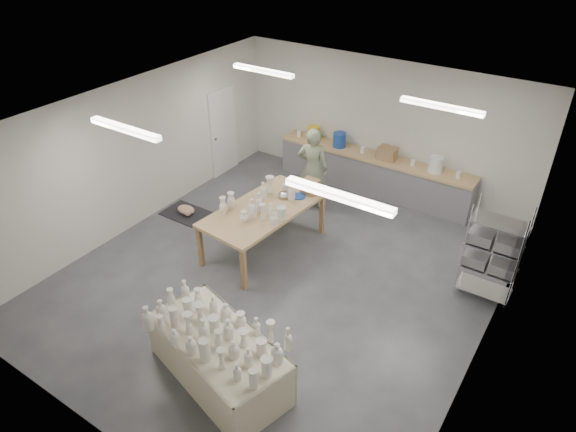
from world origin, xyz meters
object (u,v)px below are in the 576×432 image
Objects in this scene: work_table at (266,207)px; red_stool at (318,190)px; drying_table at (218,355)px; potter at (313,168)px.

red_stool is at bearing 98.26° from work_table.
work_table is (-1.28, 2.98, 0.48)m from drying_table.
drying_table is 0.93× the size of work_table.
potter is 0.71m from red_stool.
potter is 4.69× the size of red_stool.
work_table is at bearing -87.17° from red_stool.
work_table reaches higher than drying_table.
work_table is at bearing 128.90° from drying_table.
red_stool is (-0.00, 0.27, -0.66)m from potter.
work_table is 1.40× the size of potter.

